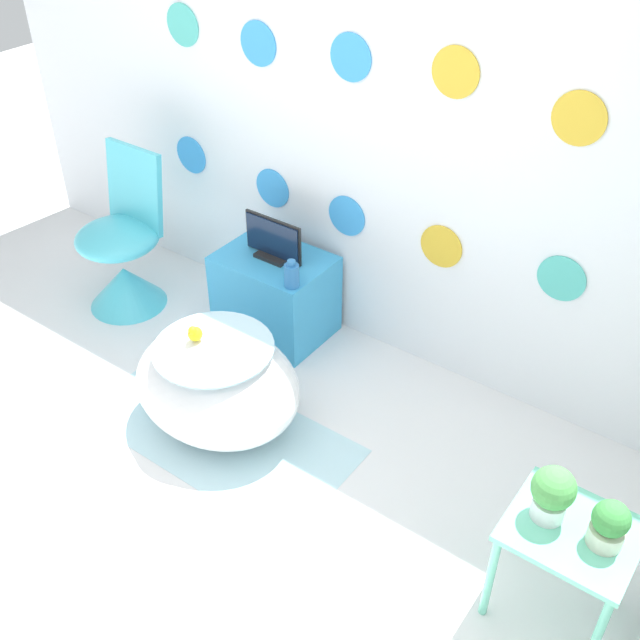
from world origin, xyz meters
TOP-DOWN VIEW (x-y plane):
  - ground_plane at (0.00, 0.00)m, footprint 12.00×12.00m
  - wall_back_dotted at (-0.00, 1.63)m, footprint 4.89×0.05m
  - rug at (-0.02, 0.55)m, footprint 1.33×0.65m
  - bathtub at (-0.07, 0.61)m, footprint 0.84×0.68m
  - rubber_duck at (-0.15, 0.59)m, footprint 0.07×0.07m
  - chair at (-1.18, 1.05)m, footprint 0.47×0.47m
  - tv_cabinet at (-0.32, 1.36)m, footprint 0.59×0.44m
  - tv at (-0.32, 1.36)m, footprint 0.36×0.12m
  - vase at (-0.07, 1.20)m, footprint 0.08×0.08m
  - side_table at (1.63, 0.60)m, footprint 0.45×0.39m
  - potted_plant_left at (1.53, 0.60)m, footprint 0.16×0.16m
  - potted_plant_right at (1.73, 0.60)m, footprint 0.13×0.13m

SIDE VIEW (x-z plane):
  - ground_plane at x=0.00m, z-range 0.00..0.00m
  - rug at x=-0.02m, z-range 0.00..0.01m
  - tv_cabinet at x=-0.32m, z-range 0.00..0.47m
  - bathtub at x=-0.07m, z-range 0.00..0.48m
  - chair at x=-1.18m, z-range -0.17..0.76m
  - side_table at x=1.63m, z-range 0.15..0.61m
  - rubber_duck at x=-0.15m, z-range 0.48..0.56m
  - vase at x=-0.07m, z-range 0.46..0.61m
  - potted_plant_right at x=1.73m, z-range 0.46..0.65m
  - tv at x=-0.32m, z-range 0.46..0.69m
  - potted_plant_left at x=1.53m, z-range 0.47..0.70m
  - wall_back_dotted at x=0.00m, z-range 0.00..2.60m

